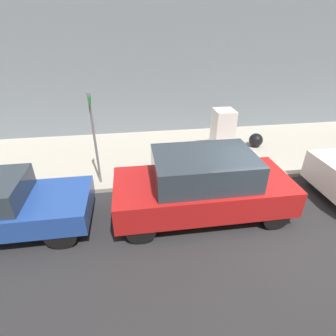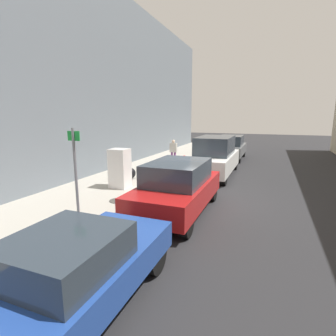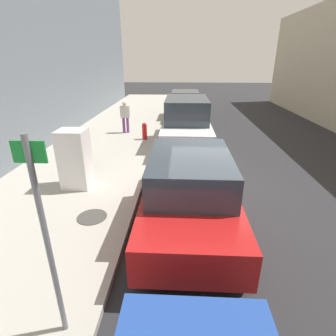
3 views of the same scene
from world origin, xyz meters
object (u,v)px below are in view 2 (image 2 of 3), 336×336
at_px(street_sign_post, 76,177).
at_px(parked_suv_gray, 231,147).
at_px(trash_bag, 130,173).
at_px(parked_hatchback_blue, 75,272).
at_px(parked_van_white, 215,157).
at_px(parked_suv_red, 178,187).
at_px(fire_hydrant, 184,162).
at_px(pedestrian_walking_far, 173,150).
at_px(discarded_refrigerator, 120,168).

bearing_deg(street_sign_post, parked_suv_gray, 83.17).
xyz_separation_m(street_sign_post, trash_bag, (-1.86, 5.99, -1.29)).
height_order(parked_hatchback_blue, parked_van_white, parked_van_white).
relative_size(trash_bag, parked_suv_red, 0.12).
relative_size(street_sign_post, fire_hydrant, 3.57).
distance_m(trash_bag, parked_suv_gray, 9.50).
relative_size(street_sign_post, pedestrian_walking_far, 1.78).
height_order(trash_bag, parked_hatchback_blue, parked_hatchback_blue).
bearing_deg(street_sign_post, trash_bag, 107.28).
bearing_deg(fire_hydrant, discarded_refrigerator, -104.50).
xyz_separation_m(street_sign_post, parked_suv_gray, (1.77, 14.76, -0.78)).
distance_m(discarded_refrigerator, pedestrian_walking_far, 6.19).
distance_m(street_sign_post, parked_suv_gray, 14.88).
bearing_deg(parked_suv_red, fire_hydrant, 106.15).
relative_size(trash_bag, pedestrian_walking_far, 0.34).
bearing_deg(parked_hatchback_blue, parked_suv_gray, 90.00).
relative_size(discarded_refrigerator, parked_hatchback_blue, 0.41).
xyz_separation_m(discarded_refrigerator, parked_van_white, (3.22, 4.44, 0.06)).
bearing_deg(discarded_refrigerator, parked_hatchback_blue, -63.94).
height_order(pedestrian_walking_far, parked_van_white, parked_van_white).
height_order(pedestrian_walking_far, parked_suv_gray, parked_suv_gray).
bearing_deg(trash_bag, discarded_refrigerator, -75.65).
distance_m(pedestrian_walking_far, parked_suv_red, 8.37).
xyz_separation_m(street_sign_post, pedestrian_walking_far, (-1.27, 10.58, -0.66)).
relative_size(street_sign_post, parked_suv_red, 0.62).
relative_size(street_sign_post, parked_suv_gray, 0.63).
relative_size(parked_suv_red, parked_suv_gray, 1.03).
xyz_separation_m(fire_hydrant, parked_hatchback_blue, (1.92, -11.62, 0.22)).
distance_m(discarded_refrigerator, parked_suv_red, 3.60).
bearing_deg(parked_suv_gray, parked_suv_red, -90.00).
distance_m(fire_hydrant, parked_suv_red, 6.92).
bearing_deg(fire_hydrant, parked_suv_red, -73.85).
xyz_separation_m(discarded_refrigerator, pedestrian_walking_far, (0.18, 6.19, 0.05)).
xyz_separation_m(parked_suv_red, parked_van_white, (-0.00, 6.05, 0.14)).
relative_size(parked_hatchback_blue, parked_suv_gray, 0.94).
distance_m(trash_bag, pedestrian_walking_far, 4.67).
height_order(pedestrian_walking_far, parked_suv_red, parked_suv_red).
bearing_deg(parked_hatchback_blue, street_sign_post, 128.84).
bearing_deg(discarded_refrigerator, fire_hydrant, 75.50).
xyz_separation_m(pedestrian_walking_far, parked_suv_gray, (3.04, 4.17, -0.11)).
bearing_deg(trash_bag, parked_hatchback_blue, -66.08).
xyz_separation_m(fire_hydrant, pedestrian_walking_far, (-1.12, 1.16, 0.50)).
bearing_deg(trash_bag, parked_suv_gray, 67.51).
height_order(discarded_refrigerator, pedestrian_walking_far, discarded_refrigerator).
distance_m(discarded_refrigerator, fire_hydrant, 5.21).
height_order(street_sign_post, fire_hydrant, street_sign_post).
bearing_deg(parked_van_white, pedestrian_walking_far, 150.08).
xyz_separation_m(parked_van_white, parked_suv_gray, (-0.00, 5.92, -0.13)).
height_order(parked_hatchback_blue, parked_suv_red, parked_suv_red).
xyz_separation_m(trash_bag, parked_van_white, (3.63, 2.84, 0.64)).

